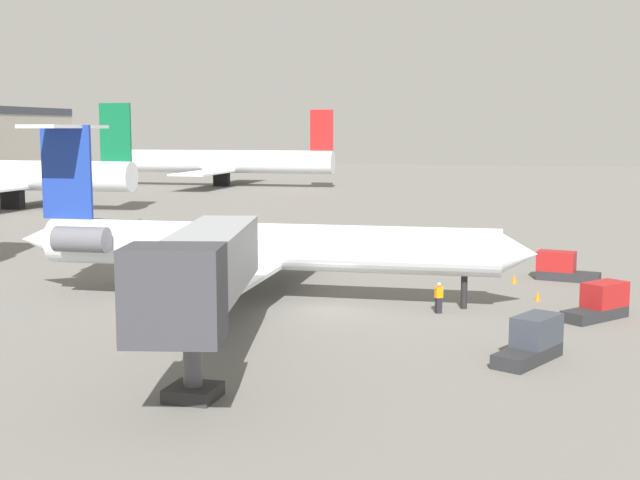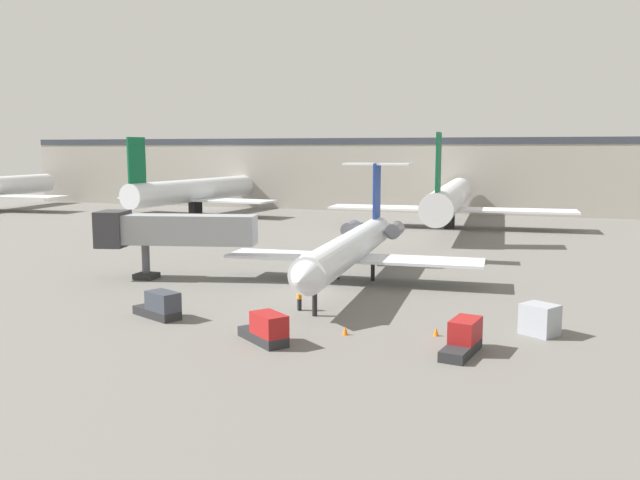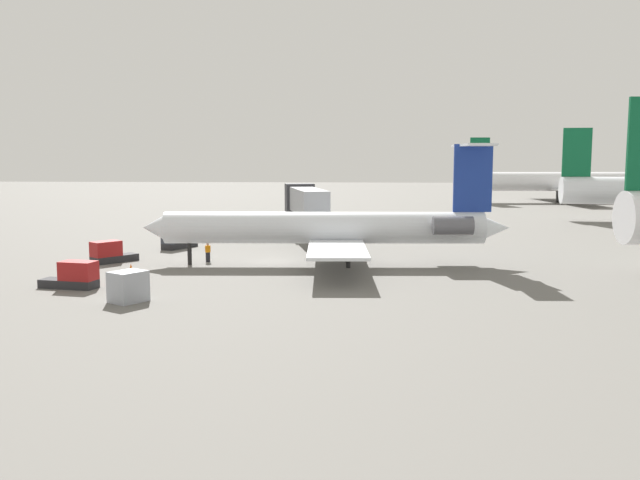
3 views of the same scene
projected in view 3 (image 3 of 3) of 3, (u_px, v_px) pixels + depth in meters
The scene contains 11 objects.
ground_plane at pixel (275, 263), 57.92m from camera, with size 400.00×400.00×0.10m, color #66635E.
regional_jet at pixel (336, 227), 56.27m from camera, with size 22.62×30.98×10.14m.
jet_bridge at pixel (306, 201), 72.37m from camera, with size 14.39×6.03×6.09m.
ground_crew_marshaller at pixel (208, 252), 58.14m from camera, with size 0.45×0.48×1.69m.
baggage_tug_lead at pixel (74, 276), 46.30m from camera, with size 2.08×4.18×1.90m.
baggage_tug_trailing at pixel (177, 240), 66.72m from camera, with size 4.22×2.95×1.90m.
baggage_tug_spare at pixel (110, 253), 57.73m from camera, with size 4.01×3.57×1.90m.
cargo_container_uld at pixel (128, 287), 41.85m from camera, with size 2.63×2.52×1.94m.
traffic_cone_near at pixel (131, 267), 53.64m from camera, with size 0.36×0.36×0.55m.
traffic_cone_mid at pixel (126, 280), 48.14m from camera, with size 0.36×0.36×0.55m.
parked_airliner_west_end at pixel (563, 182), 137.26m from camera, with size 33.38×39.46×13.26m.
Camera 3 is at (56.87, 7.66, 8.90)m, focal length 37.58 mm.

